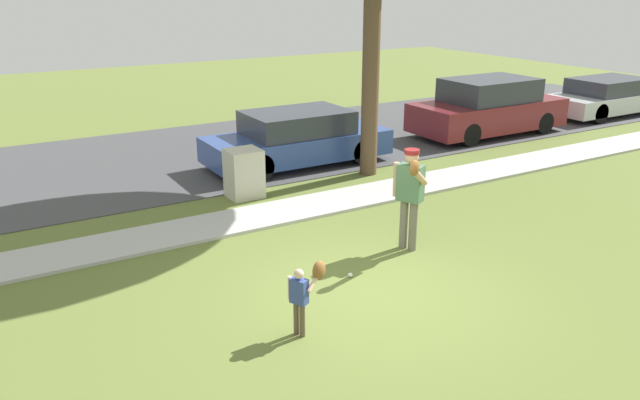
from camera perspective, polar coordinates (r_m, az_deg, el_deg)
The scene contains 10 objects.
ground_plane at distance 12.07m, azimuth -4.83°, elevation -1.68°, with size 48.00×48.00×0.00m, color olive.
sidewalk_strip at distance 12.14m, azimuth -5.04°, elevation -1.41°, with size 36.00×1.20×0.06m, color #B2B2AD.
road_surface at distance 16.59m, azimuth -12.61°, elevation 3.84°, with size 36.00×6.80×0.02m, color #424244.
person_adult at distance 10.38m, azimuth 8.19°, elevation 1.01°, with size 0.63×0.84×1.75m.
person_child at distance 7.99m, azimuth -1.34°, elevation -8.05°, with size 0.52×0.30×0.98m.
baseball at distance 9.71m, azimuth 2.76°, elevation -6.83°, with size 0.07×0.07×0.07m, color white.
utility_cabinet at distance 13.18m, azimuth -6.93°, elevation 2.42°, with size 0.69×0.64×1.02m, color beige.
parked_wagon_blue at distance 15.37m, azimuth -2.09°, elevation 5.59°, with size 4.50×1.80×1.33m.
parked_suv_maroon at distance 19.15m, azimuth 15.05°, elevation 8.10°, with size 4.70×1.90×1.63m.
parked_sedan_silver at distance 23.39m, azimuth 24.68°, elevation 8.53°, with size 4.60×1.80×1.23m.
Camera 1 is at (-4.84, -6.67, 4.32)m, focal length 35.17 mm.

